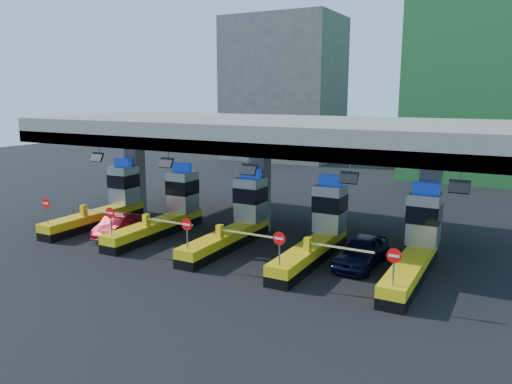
% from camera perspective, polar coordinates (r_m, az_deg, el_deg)
% --- Properties ---
extents(ground, '(120.00, 120.00, 0.00)m').
position_cam_1_polar(ground, '(28.82, -2.36, -5.96)').
color(ground, black).
rests_on(ground, ground).
extents(toll_canopy, '(28.00, 12.09, 7.00)m').
position_cam_1_polar(toll_canopy, '(30.13, 0.36, 6.70)').
color(toll_canopy, slate).
rests_on(toll_canopy, ground).
extents(toll_lane_far_left, '(4.43, 8.00, 4.16)m').
position_cam_1_polar(toll_lane_far_left, '(34.70, -16.49, -1.08)').
color(toll_lane_far_left, black).
rests_on(toll_lane_far_left, ground).
extents(toll_lane_left, '(4.43, 8.00, 4.16)m').
position_cam_1_polar(toll_lane_left, '(31.43, -9.98, -2.03)').
color(toll_lane_left, black).
rests_on(toll_lane_left, ground).
extents(toll_lane_center, '(4.43, 8.00, 4.16)m').
position_cam_1_polar(toll_lane_center, '(28.67, -2.09, -3.15)').
color(toll_lane_center, black).
rests_on(toll_lane_center, ground).
extents(toll_lane_right, '(4.43, 8.00, 4.16)m').
position_cam_1_polar(toll_lane_right, '(26.57, 7.28, -4.40)').
color(toll_lane_right, black).
rests_on(toll_lane_right, ground).
extents(toll_lane_far_right, '(4.43, 8.00, 4.16)m').
position_cam_1_polar(toll_lane_far_right, '(25.30, 17.94, -5.67)').
color(toll_lane_far_right, black).
rests_on(toll_lane_far_right, ground).
extents(bg_building_scaffold, '(18.00, 12.00, 28.00)m').
position_cam_1_polar(bg_building_scaffold, '(55.96, 27.13, 15.67)').
color(bg_building_scaffold, '#1E5926').
rests_on(bg_building_scaffold, ground).
extents(bg_building_concrete, '(14.00, 10.00, 18.00)m').
position_cam_1_polar(bg_building_concrete, '(65.94, 3.19, 11.63)').
color(bg_building_concrete, '#4C4C49').
rests_on(bg_building_concrete, ground).
extents(van, '(2.00, 4.51, 1.51)m').
position_cam_1_polar(van, '(25.59, 11.97, -6.68)').
color(van, black).
rests_on(van, ground).
extents(red_car, '(2.34, 4.08, 1.27)m').
position_cam_1_polar(red_car, '(31.55, -15.64, -3.66)').
color(red_car, maroon).
rests_on(red_car, ground).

